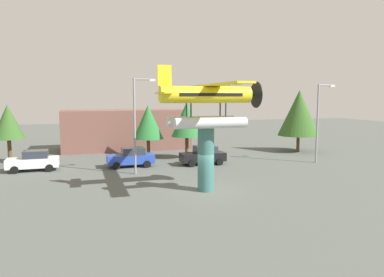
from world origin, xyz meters
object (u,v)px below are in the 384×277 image
Objects in this scene: streetlight_secondary at (319,117)px; tree_west at (8,122)px; streetlight_primary at (137,119)px; tree_center_back at (187,119)px; car_near_white at (34,161)px; tree_east at (148,122)px; display_pedestal at (206,159)px; floatplane_monument at (208,102)px; car_far_black at (203,155)px; tree_far_east at (299,113)px; car_mid_blue at (131,157)px; storefront_building at (126,129)px.

streetlight_secondary is 1.34× the size of tree_west.
tree_center_back is at bearing 44.51° from streetlight_primary.
tree_east is at bearing -157.01° from car_near_white.
display_pedestal is 0.76× the size of tree_west.
floatplane_monument is 1.85× the size of tree_west.
display_pedestal is at bearing 71.14° from car_far_black.
tree_far_east is at bearing -161.71° from car_far_black.
display_pedestal is 15.72m from streetlight_secondary.
tree_east is at bearing -116.22° from car_mid_blue.
streetlight_secondary is 17.33m from tree_east.
streetlight_primary is 1.34× the size of tree_center_back.
car_near_white is 14.69m from storefront_building.
tree_west reaches higher than storefront_building.
tree_far_east reaches higher than car_mid_blue.
streetlight_primary is at bearing -106.74° from tree_east.
storefront_building is (-16.39, 15.32, -2.01)m from streetlight_secondary.
tree_east is (2.59, 8.62, -0.87)m from streetlight_primary.
display_pedestal is 3.83m from floatplane_monument.
tree_center_back is (4.97, -9.16, 1.67)m from storefront_building.
display_pedestal is 0.60× the size of tree_far_east.
car_mid_blue is 0.54× the size of streetlight_primary.
storefront_building is 6.83m from tree_east.
storefront_building is (1.19, 11.93, 1.51)m from car_mid_blue.
storefront_building reaches higher than car_far_black.
tree_far_east is at bearing 2.91° from tree_center_back.
storefront_building is 2.68× the size of tree_west.
floatplane_monument is (0.13, -0.00, 3.82)m from display_pedestal.
car_near_white is 26.38m from streetlight_secondary.
tree_west is at bearing -26.17° from car_mid_blue.
car_near_white is 8.28m from car_mid_blue.
car_mid_blue is 0.76× the size of tree_east.
floatplane_monument is 2.48× the size of car_far_black.
tree_west reaches higher than car_near_white.
floatplane_monument reaches higher than storefront_building.
streetlight_primary is (8.30, -4.00, 3.67)m from car_near_white.
floatplane_monument is at bearing -86.29° from tree_east.
tree_west is (-17.42, 6.26, 3.09)m from car_far_black.
streetlight_primary is (0.06, -3.24, 3.67)m from car_mid_blue.
streetlight_primary is 1.04× the size of streetlight_secondary.
streetlight_secondary is (17.52, -0.15, -0.15)m from streetlight_primary.
tree_east reaches higher than storefront_building.
streetlight_primary reaches higher than tree_west.
streetlight_secondary is at bearing 25.43° from display_pedestal.
car_far_black is 8.00m from tree_east.
car_near_white is at bearing -6.60° from car_far_black.
storefront_building is (-2.33, 22.00, 0.24)m from display_pedestal.
streetlight_secondary is 12.97m from tree_center_back.
tree_east is at bearing 143.23° from tree_center_back.
car_near_white is at bearing 154.27° from streetlight_primary.
car_mid_blue is 7.46m from tree_center_back.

